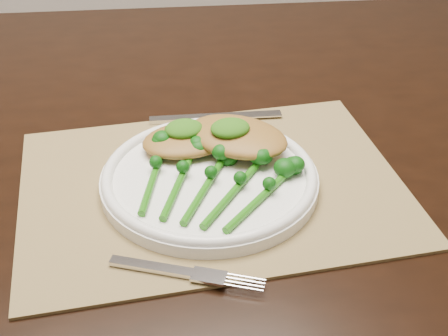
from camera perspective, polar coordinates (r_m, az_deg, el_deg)
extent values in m
cube|color=black|center=(0.92, -6.43, 3.46)|extent=(1.73, 1.15, 0.04)
cube|color=olive|center=(0.77, -1.07, -1.62)|extent=(0.48, 0.36, 0.00)
cylinder|color=white|center=(0.76, -1.34, -1.14)|extent=(0.26, 0.26, 0.02)
torus|color=white|center=(0.75, -1.35, -0.57)|extent=(0.26, 0.26, 0.01)
cube|color=silver|center=(0.89, -4.39, 4.47)|extent=(0.08, 0.03, 0.01)
cube|color=silver|center=(0.90, 1.59, 4.84)|extent=(0.12, 0.04, 0.00)
cube|color=silver|center=(0.65, -6.59, -8.98)|extent=(0.09, 0.05, 0.01)
ellipsoid|color=olive|center=(0.80, -3.26, 2.64)|extent=(0.13, 0.09, 0.02)
ellipsoid|color=olive|center=(0.79, 1.18, 2.93)|extent=(0.16, 0.16, 0.03)
ellipsoid|color=#1B4C0A|center=(0.79, -3.70, 3.59)|extent=(0.05, 0.04, 0.02)
ellipsoid|color=#1B4C0A|center=(0.78, 0.57, 3.66)|extent=(0.05, 0.04, 0.02)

